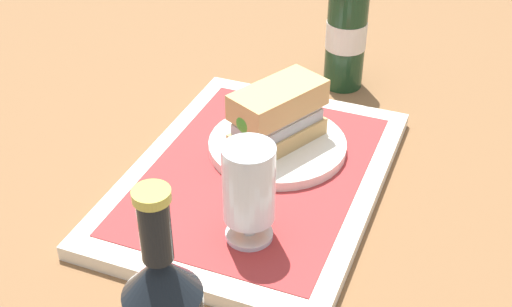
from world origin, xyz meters
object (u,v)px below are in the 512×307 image
at_px(sandwich, 276,115).
at_px(plate, 277,145).
at_px(beer_glass, 249,189).
at_px(second_bottle, 347,27).

bearing_deg(sandwich, plate, 180.00).
xyz_separation_m(plate, sandwich, (0.00, -0.00, 0.05)).
bearing_deg(beer_glass, second_bottle, -179.14).
distance_m(plate, sandwich, 0.05).
bearing_deg(second_bottle, sandwich, -5.81).
xyz_separation_m(beer_glass, second_bottle, (-0.43, -0.01, 0.01)).
xyz_separation_m(plate, second_bottle, (-0.25, 0.02, 0.08)).
bearing_deg(plate, beer_glass, 9.73).
distance_m(sandwich, beer_glass, 0.18).
distance_m(plate, beer_glass, 0.19).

